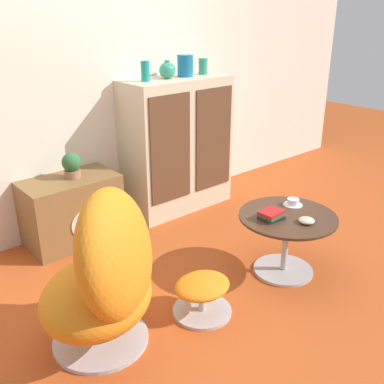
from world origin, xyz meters
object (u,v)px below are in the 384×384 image
tv_console (72,210)px  coffee_table (286,234)px  sideboard (177,145)px  vase_inner_right (185,66)px  potted_plant (72,165)px  bowl (307,220)px  vase_leftmost (145,71)px  egg_chair (106,277)px  vase_inner_left (167,70)px  teacup (293,203)px  vase_rightmost (203,66)px  ottoman (202,291)px

tv_console → coffee_table: 1.65m
sideboard → vase_inner_right: size_ratio=6.54×
vase_inner_right → potted_plant: 1.29m
bowl → potted_plant: bearing=119.4°
sideboard → vase_leftmost: 0.74m
tv_console → egg_chair: size_ratio=0.76×
tv_console → vase_inner_left: size_ratio=4.81×
vase_inner_right → teacup: bearing=-94.1°
egg_chair → bowl: size_ratio=9.04×
potted_plant → vase_rightmost: bearing=-0.4°
tv_console → teacup: 1.69m
vase_inner_left → vase_inner_right: (0.19, -0.00, 0.02)m
sideboard → egg_chair: (-1.46, -1.21, -0.16)m
sideboard → tv_console: bearing=179.3°
sideboard → egg_chair: size_ratio=1.25×
coffee_table → bowl: bearing=-90.1°
vase_leftmost → potted_plant: size_ratio=0.82×
coffee_table → vase_leftmost: (-0.16, 1.37, 0.97)m
vase_inner_left → sideboard: bearing=-2.4°
vase_leftmost → vase_rightmost: (0.62, 0.00, -0.01)m
egg_chair → vase_inner_right: bearing=37.8°
tv_console → vase_inner_left: (0.96, -0.01, 0.99)m
bowl → vase_inner_right: bearing=80.5°
sideboard → vase_rightmost: 0.73m
vase_inner_left → teacup: vase_inner_left is taller
ottoman → vase_inner_left: size_ratio=2.42×
ottoman → vase_inner_right: 2.01m
sideboard → ottoman: sideboard is taller
vase_rightmost → egg_chair: bearing=-145.5°
vase_leftmost → vase_inner_right: (0.41, 0.00, 0.01)m
ottoman → coffee_table: (0.74, -0.03, 0.14)m
sideboard → vase_leftmost: bearing=179.3°
sideboard → potted_plant: (-1.02, 0.01, 0.04)m
vase_inner_left → coffee_table: bearing=-92.6°
vase_rightmost → bowl: vase_rightmost is taller
coffee_table → bowl: size_ratio=6.35×
egg_chair → vase_leftmost: vase_leftmost is taller
bowl → egg_chair: bearing=166.5°
vase_inner_right → bowl: 1.75m
coffee_table → vase_inner_right: bearing=79.5°
potted_plant → vase_leftmost: bearing=-0.8°
ottoman → vase_inner_right: vase_inner_right is taller
vase_inner_right → bowl: (-0.25, -1.52, -0.82)m
vase_leftmost → potted_plant: bearing=179.2°
tv_console → coffee_table: tv_console is taller
teacup → ottoman: bearing=-176.7°
vase_inner_right → tv_console: bearing=179.6°
teacup → bowl: (-0.16, -0.23, -0.00)m
coffee_table → teacup: bearing=27.4°
coffee_table → tv_console: bearing=123.2°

